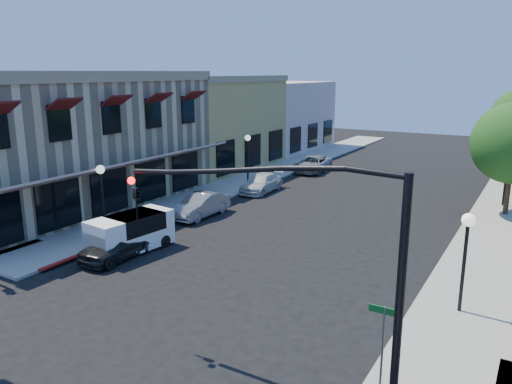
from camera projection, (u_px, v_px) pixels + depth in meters
The scene contains 18 objects.
ground at pixel (104, 356), 14.54m from camera, with size 120.00×120.00×0.00m, color black.
sidewalk_left at pixel (277, 170), 41.45m from camera, with size 3.50×50.00×0.12m, color gray.
sidewalk_right at pixel (511, 196), 32.82m from camera, with size 3.50×50.00×0.12m, color gray.
curb_red_strip at pixel (128, 239), 24.64m from camera, with size 0.25×10.00×0.06m, color maroon.
corner_brick_building at pixel (57, 140), 30.42m from camera, with size 11.77×18.20×8.10m.
yellow_stucco_building at pixel (203, 122), 43.06m from camera, with size 10.00×12.00×7.60m, color tan.
pink_stucco_building at pixel (270, 115), 53.18m from camera, with size 10.00×12.00×7.00m, color beige.
signal_mast_arm at pixel (313, 242), 11.94m from camera, with size 8.01×0.39×6.00m.
street_name_sign at pixel (383, 337), 12.28m from camera, with size 0.80×0.06×2.50m.
lamppost_left_near at pixel (101, 182), 24.79m from camera, with size 0.44×0.44×3.57m.
lamppost_left_far at pixel (248, 146), 36.51m from camera, with size 0.44×0.44×3.57m.
lamppost_right_near at pixel (467, 238), 16.40m from camera, with size 0.44×0.44×3.57m.
lamppost_right_far at pixel (507, 163), 29.81m from camera, with size 0.44×0.44×3.57m.
white_van at pixel (130, 231), 22.69m from camera, with size 2.14×4.06×1.72m.
parked_car_a at pixel (120, 243), 22.07m from camera, with size 1.60×3.97×1.35m, color black.
parked_car_b at pixel (201, 205), 28.31m from camera, with size 1.40×4.03×1.33m, color gray.
parked_car_c at pixel (261, 183), 34.21m from camera, with size 1.68×4.14×1.20m, color silver.
parked_car_d at pixel (313, 164), 41.07m from camera, with size 2.15×4.65×1.29m, color #A5A7AA.
Camera 1 is at (10.43, -8.96, 8.06)m, focal length 35.00 mm.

